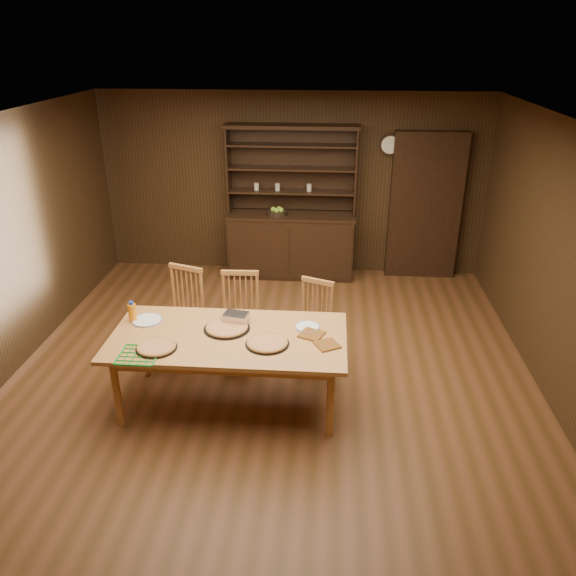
# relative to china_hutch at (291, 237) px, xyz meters

# --- Properties ---
(floor) EXTENTS (6.00, 6.00, 0.00)m
(floor) POSITION_rel_china_hutch_xyz_m (0.00, -2.75, -0.60)
(floor) COLOR brown
(floor) RESTS_ON ground
(room_shell) EXTENTS (6.00, 6.00, 6.00)m
(room_shell) POSITION_rel_china_hutch_xyz_m (0.00, -2.75, 0.98)
(room_shell) COLOR white
(room_shell) RESTS_ON floor
(china_hutch) EXTENTS (1.84, 0.52, 2.17)m
(china_hutch) POSITION_rel_china_hutch_xyz_m (0.00, 0.00, 0.00)
(china_hutch) COLOR black
(china_hutch) RESTS_ON floor
(doorway) EXTENTS (1.00, 0.18, 2.10)m
(doorway) POSITION_rel_china_hutch_xyz_m (1.90, 0.15, 0.45)
(doorway) COLOR black
(doorway) RESTS_ON floor
(wall_clock) EXTENTS (0.30, 0.05, 0.30)m
(wall_clock) POSITION_rel_china_hutch_xyz_m (1.35, 0.20, 1.30)
(wall_clock) COLOR black
(wall_clock) RESTS_ON room_shell
(dining_table) EXTENTS (2.19, 1.10, 0.75)m
(dining_table) POSITION_rel_china_hutch_xyz_m (-0.35, -3.23, 0.09)
(dining_table) COLOR #CA8F46
(dining_table) RESTS_ON floor
(chair_left) EXTENTS (0.54, 0.53, 1.05)m
(chair_left) POSITION_rel_china_hutch_xyz_m (-0.99, -2.39, -0.04)
(chair_left) COLOR #B37C3D
(chair_left) RESTS_ON floor
(chair_center) EXTENTS (0.44, 0.42, 1.03)m
(chair_center) POSITION_rel_china_hutch_xyz_m (-0.37, -2.43, -0.05)
(chair_center) COLOR #B37C3D
(chair_center) RESTS_ON floor
(chair_right) EXTENTS (0.50, 0.49, 0.95)m
(chair_right) POSITION_rel_china_hutch_xyz_m (0.42, -2.41, -0.09)
(chair_right) COLOR #B37C3D
(chair_right) RESTS_ON floor
(pizza_left) EXTENTS (0.37, 0.37, 0.04)m
(pizza_left) POSITION_rel_china_hutch_xyz_m (-0.94, -3.52, 0.17)
(pizza_left) COLOR black
(pizza_left) RESTS_ON dining_table
(pizza_right) EXTENTS (0.40, 0.40, 0.04)m
(pizza_right) POSITION_rel_china_hutch_xyz_m (0.03, -3.36, 0.17)
(pizza_right) COLOR black
(pizza_right) RESTS_ON dining_table
(pizza_center) EXTENTS (0.44, 0.44, 0.04)m
(pizza_center) POSITION_rel_china_hutch_xyz_m (-0.38, -3.11, 0.17)
(pizza_center) COLOR black
(pizza_center) RESTS_ON dining_table
(cooling_rack) EXTENTS (0.39, 0.39, 0.02)m
(cooling_rack) POSITION_rel_china_hutch_xyz_m (-1.07, -3.64, 0.16)
(cooling_rack) COLOR #0C9D29
(cooling_rack) RESTS_ON dining_table
(plate_left) EXTENTS (0.29, 0.29, 0.02)m
(plate_left) POSITION_rel_china_hutch_xyz_m (-1.19, -3.01, 0.16)
(plate_left) COLOR white
(plate_left) RESTS_ON dining_table
(plate_right) EXTENTS (0.24, 0.24, 0.02)m
(plate_right) POSITION_rel_china_hutch_xyz_m (0.38, -3.02, 0.16)
(plate_right) COLOR white
(plate_right) RESTS_ON dining_table
(foil_dish) EXTENTS (0.26, 0.21, 0.09)m
(foil_dish) POSITION_rel_china_hutch_xyz_m (-0.32, -2.96, 0.20)
(foil_dish) COLOR silver
(foil_dish) RESTS_ON dining_table
(juice_bottle) EXTENTS (0.08, 0.08, 0.21)m
(juice_bottle) POSITION_rel_china_hutch_xyz_m (-1.33, -3.01, 0.25)
(juice_bottle) COLOR orange
(juice_bottle) RESTS_ON dining_table
(pot_holder_a) EXTENTS (0.27, 0.27, 0.01)m
(pot_holder_a) POSITION_rel_china_hutch_xyz_m (0.57, -3.34, 0.16)
(pot_holder_a) COLOR red
(pot_holder_a) RESTS_ON dining_table
(pot_holder_b) EXTENTS (0.27, 0.27, 0.02)m
(pot_holder_b) POSITION_rel_china_hutch_xyz_m (0.42, -3.16, 0.16)
(pot_holder_b) COLOR red
(pot_holder_b) RESTS_ON dining_table
(fruit_bowl) EXTENTS (0.28, 0.28, 0.12)m
(fruit_bowl) POSITION_rel_china_hutch_xyz_m (-0.20, -0.07, 0.39)
(fruit_bowl) COLOR black
(fruit_bowl) RESTS_ON china_hutch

